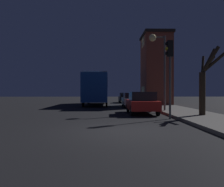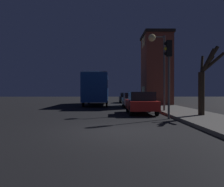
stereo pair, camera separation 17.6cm
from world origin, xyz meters
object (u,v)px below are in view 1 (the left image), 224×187
(bare_tree, at_px, (205,82))
(car_mid_lane, at_px, (132,100))
(bus, at_px, (96,87))
(car_near_lane, at_px, (142,102))
(car_far_lane, at_px, (125,97))
(traffic_light, at_px, (170,63))
(streetlamp, at_px, (158,52))

(bare_tree, xyz_separation_m, car_mid_lane, (-3.25, 8.81, -1.37))
(bus, bearing_deg, car_mid_lane, -45.19)
(bare_tree, bearing_deg, car_mid_lane, 110.27)
(bare_tree, xyz_separation_m, car_near_lane, (-3.38, 2.22, -1.32))
(bus, xyz_separation_m, car_mid_lane, (3.75, -3.78, -1.36))
(bus, distance_m, car_far_lane, 6.34)
(traffic_light, bearing_deg, bare_tree, 15.48)
(streetlamp, bearing_deg, bus, 117.73)
(bare_tree, distance_m, bus, 14.41)
(car_mid_lane, bearing_deg, bus, 134.81)
(car_far_lane, bearing_deg, traffic_light, -86.91)
(streetlamp, xyz_separation_m, bus, (-4.95, 9.41, -2.30))
(bare_tree, relative_size, bus, 0.43)
(car_near_lane, height_order, car_mid_lane, car_near_lane)
(traffic_light, relative_size, car_far_lane, 1.11)
(car_near_lane, bearing_deg, car_mid_lane, 88.94)
(traffic_light, distance_m, car_far_lane, 18.33)
(traffic_light, height_order, car_far_lane, traffic_light)
(car_mid_lane, height_order, car_far_lane, car_mid_lane)
(streetlamp, relative_size, car_near_lane, 1.42)
(car_near_lane, bearing_deg, streetlamp, 36.02)
(streetlamp, distance_m, car_far_lane, 14.85)
(bare_tree, xyz_separation_m, bus, (-7.01, 12.59, -0.01))
(car_near_lane, relative_size, car_mid_lane, 1.02)
(bare_tree, relative_size, car_near_lane, 1.01)
(traffic_light, xyz_separation_m, car_near_lane, (-1.10, 2.85, -2.34))
(streetlamp, distance_m, bare_tree, 4.42)
(bare_tree, relative_size, car_far_lane, 1.02)
(bare_tree, distance_m, car_near_lane, 4.25)
(bus, xyz_separation_m, car_far_lane, (3.75, 4.93, -1.36))
(traffic_light, xyz_separation_m, bare_tree, (2.28, 0.63, -1.02))
(car_near_lane, bearing_deg, bus, 109.30)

